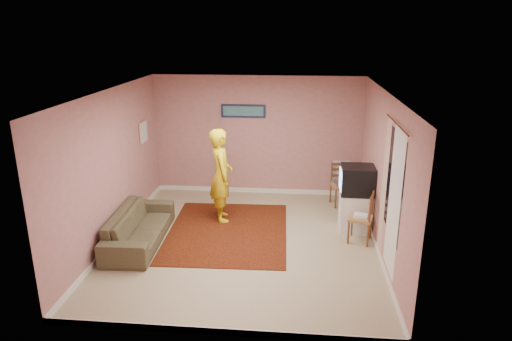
# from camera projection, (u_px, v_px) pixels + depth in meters

# --- Properties ---
(ground) EXTENTS (5.00, 5.00, 0.00)m
(ground) POSITION_uv_depth(u_px,v_px,m) (244.00, 242.00, 7.90)
(ground) COLOR tan
(ground) RESTS_ON ground
(wall_back) EXTENTS (4.50, 0.02, 2.60)m
(wall_back) POSITION_uv_depth(u_px,v_px,m) (257.00, 136.00, 9.88)
(wall_back) COLOR #B7787D
(wall_back) RESTS_ON ground
(wall_front) EXTENTS (4.50, 0.02, 2.60)m
(wall_front) POSITION_uv_depth(u_px,v_px,m) (217.00, 238.00, 5.14)
(wall_front) COLOR #B7787D
(wall_front) RESTS_ON ground
(wall_left) EXTENTS (0.02, 5.00, 2.60)m
(wall_left) POSITION_uv_depth(u_px,v_px,m) (112.00, 167.00, 7.71)
(wall_left) COLOR #B7787D
(wall_left) RESTS_ON ground
(wall_right) EXTENTS (0.02, 5.00, 2.60)m
(wall_right) POSITION_uv_depth(u_px,v_px,m) (383.00, 175.00, 7.31)
(wall_right) COLOR #B7787D
(wall_right) RESTS_ON ground
(ceiling) EXTENTS (4.50, 5.00, 0.02)m
(ceiling) POSITION_uv_depth(u_px,v_px,m) (243.00, 92.00, 7.11)
(ceiling) COLOR white
(ceiling) RESTS_ON wall_back
(baseboard_back) EXTENTS (4.50, 0.02, 0.10)m
(baseboard_back) POSITION_uv_depth(u_px,v_px,m) (257.00, 190.00, 10.25)
(baseboard_back) COLOR silver
(baseboard_back) RESTS_ON ground
(baseboard_front) EXTENTS (4.50, 0.02, 0.10)m
(baseboard_front) POSITION_uv_depth(u_px,v_px,m) (220.00, 331.00, 5.53)
(baseboard_front) COLOR silver
(baseboard_front) RESTS_ON ground
(baseboard_left) EXTENTS (0.02, 5.00, 0.10)m
(baseboard_left) POSITION_uv_depth(u_px,v_px,m) (119.00, 235.00, 8.09)
(baseboard_left) COLOR silver
(baseboard_left) RESTS_ON ground
(baseboard_right) EXTENTS (0.02, 5.00, 0.10)m
(baseboard_right) POSITION_uv_depth(u_px,v_px,m) (376.00, 245.00, 7.69)
(baseboard_right) COLOR silver
(baseboard_right) RESTS_ON ground
(window) EXTENTS (0.01, 1.10, 1.50)m
(window) POSITION_uv_depth(u_px,v_px,m) (394.00, 185.00, 6.41)
(window) COLOR black
(window) RESTS_ON wall_right
(curtain_sheer) EXTENTS (0.01, 0.75, 2.10)m
(curtain_sheer) POSITION_uv_depth(u_px,v_px,m) (394.00, 202.00, 6.33)
(curtain_sheer) COLOR white
(curtain_sheer) RESTS_ON wall_right
(curtain_floral) EXTENTS (0.01, 0.35, 2.10)m
(curtain_floral) POSITION_uv_depth(u_px,v_px,m) (384.00, 185.00, 7.00)
(curtain_floral) COLOR beige
(curtain_floral) RESTS_ON wall_right
(curtain_rod) EXTENTS (0.02, 1.40, 0.02)m
(curtain_rod) POSITION_uv_depth(u_px,v_px,m) (397.00, 124.00, 6.15)
(curtain_rod) COLOR brown
(curtain_rod) RESTS_ON wall_right
(picture_back) EXTENTS (0.95, 0.04, 0.28)m
(picture_back) POSITION_uv_depth(u_px,v_px,m) (243.00, 111.00, 9.71)
(picture_back) COLOR #151C3B
(picture_back) RESTS_ON wall_back
(picture_left) EXTENTS (0.04, 0.38, 0.42)m
(picture_left) POSITION_uv_depth(u_px,v_px,m) (144.00, 132.00, 9.15)
(picture_left) COLOR beige
(picture_left) RESTS_ON wall_left
(area_rug) EXTENTS (2.21, 2.73, 0.01)m
(area_rug) POSITION_uv_depth(u_px,v_px,m) (228.00, 231.00, 8.31)
(area_rug) COLOR black
(area_rug) RESTS_ON ground
(tv_cabinet) EXTENTS (0.56, 0.51, 0.71)m
(tv_cabinet) POSITION_uv_depth(u_px,v_px,m) (355.00, 212.00, 8.29)
(tv_cabinet) COLOR white
(tv_cabinet) RESTS_ON ground
(crt_tv) EXTENTS (0.60, 0.54, 0.51)m
(crt_tv) POSITION_uv_depth(u_px,v_px,m) (357.00, 180.00, 8.11)
(crt_tv) COLOR black
(crt_tv) RESTS_ON tv_cabinet
(chair_a) EXTENTS (0.49, 0.47, 0.48)m
(chair_a) POSITION_uv_depth(u_px,v_px,m) (342.00, 180.00, 9.40)
(chair_a) COLOR #AC8553
(chair_a) RESTS_ON ground
(dvd_player) EXTENTS (0.41, 0.35, 0.06)m
(dvd_player) POSITION_uv_depth(u_px,v_px,m) (342.00, 183.00, 9.42)
(dvd_player) COLOR #ABABB0
(dvd_player) RESTS_ON chair_a
(blue_throw) EXTENTS (0.35, 0.04, 0.37)m
(blue_throw) POSITION_uv_depth(u_px,v_px,m) (341.00, 170.00, 9.53)
(blue_throw) COLOR #7FA0D0
(blue_throw) RESTS_ON chair_a
(chair_b) EXTENTS (0.48, 0.49, 0.49)m
(chair_b) POSITION_uv_depth(u_px,v_px,m) (361.00, 212.00, 7.80)
(chair_b) COLOR #AC8553
(chair_b) RESTS_ON ground
(game_console) EXTENTS (0.26, 0.21, 0.05)m
(game_console) POSITION_uv_depth(u_px,v_px,m) (361.00, 215.00, 7.82)
(game_console) COLOR white
(game_console) RESTS_ON chair_b
(sofa) EXTENTS (0.86, 2.02, 0.58)m
(sofa) POSITION_uv_depth(u_px,v_px,m) (139.00, 227.00, 7.83)
(sofa) COLOR #4B442D
(sofa) RESTS_ON ground
(person) EXTENTS (0.60, 0.75, 1.79)m
(person) POSITION_uv_depth(u_px,v_px,m) (221.00, 175.00, 8.59)
(person) COLOR yellow
(person) RESTS_ON ground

